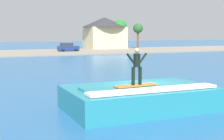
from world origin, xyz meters
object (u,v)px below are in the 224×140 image
(surfboard, at_px, (136,85))
(surfer, at_px, (137,64))
(house_gabled_white, at_px, (105,31))
(car_far_shore, at_px, (68,47))
(tree_short_bushy, at_px, (120,28))
(tree_tall_bare, at_px, (138,29))
(wave_crest, at_px, (140,97))

(surfboard, distance_m, surfer, 1.01)
(surfer, height_order, house_gabled_white, house_gabled_white)
(car_far_shore, xyz_separation_m, house_gabled_white, (11.18, 8.10, 3.25))
(surfboard, bearing_deg, tree_short_bushy, 65.80)
(surfer, bearing_deg, surfboard, 107.49)
(surfer, bearing_deg, tree_tall_bare, 61.76)
(wave_crest, distance_m, tree_tall_bare, 59.13)
(tree_short_bushy, bearing_deg, surfer, -114.17)
(house_gabled_white, bearing_deg, car_far_shore, -144.08)
(car_far_shore, relative_size, tree_short_bushy, 0.60)
(tree_short_bushy, bearing_deg, car_far_shore, -156.29)
(tree_tall_bare, bearing_deg, wave_crest, -118.07)
(house_gabled_white, distance_m, tree_short_bushy, 3.60)
(house_gabled_white, relative_size, tree_short_bushy, 1.54)
(wave_crest, distance_m, surfboard, 0.95)
(wave_crest, relative_size, surfer, 4.10)
(tree_short_bushy, bearing_deg, house_gabled_white, 147.72)
(tree_short_bushy, bearing_deg, wave_crest, -113.96)
(surfboard, bearing_deg, wave_crest, 42.86)
(car_far_shore, bearing_deg, surfer, -102.13)
(surfboard, xyz_separation_m, car_far_shore, (10.47, 48.59, -0.35))
(surfboard, xyz_separation_m, tree_short_bushy, (24.63, 54.81, 3.64))
(surfer, relative_size, house_gabled_white, 0.17)
(surfer, height_order, tree_tall_bare, tree_tall_bare)
(car_far_shore, bearing_deg, house_gabled_white, 35.92)
(car_far_shore, distance_m, tree_tall_bare, 18.56)
(wave_crest, relative_size, car_far_shore, 1.77)
(surfer, xyz_separation_m, house_gabled_white, (21.64, 56.75, 1.89))
(car_far_shore, height_order, house_gabled_white, house_gabled_white)
(surfboard, bearing_deg, car_far_shore, 77.84)
(surfer, bearing_deg, tree_short_bushy, 65.83)
(surfboard, height_order, tree_short_bushy, tree_short_bushy)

